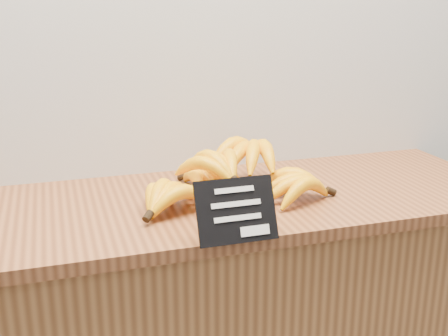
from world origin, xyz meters
TOP-DOWN VIEW (x-y plane):
  - counter_top at (-0.08, 2.75)m, footprint 1.53×0.54m
  - chalkboard_sign at (-0.12, 2.49)m, footprint 0.17×0.06m
  - banana_pile at (-0.05, 2.74)m, footprint 0.53×0.36m

SIDE VIEW (x-z plane):
  - counter_top at x=-0.08m, z-range 0.90..0.93m
  - banana_pile at x=-0.05m, z-range 0.92..1.05m
  - chalkboard_sign at x=-0.12m, z-range 0.93..1.06m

